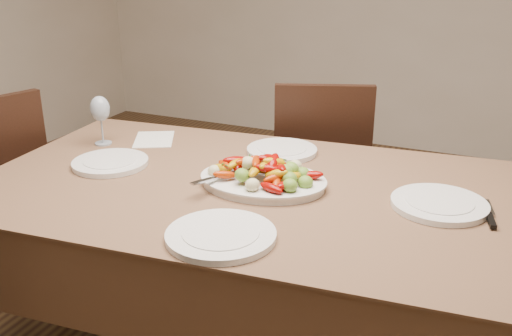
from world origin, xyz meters
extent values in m
cube|color=brown|center=(0.17, 0.16, 0.38)|extent=(1.93, 1.20, 0.76)
ellipsoid|color=white|center=(0.19, 0.17, 0.77)|extent=(0.43, 0.33, 0.02)
cylinder|color=white|center=(-0.38, 0.12, 0.77)|extent=(0.27, 0.27, 0.02)
cylinder|color=white|center=(0.73, 0.24, 0.77)|extent=(0.28, 0.28, 0.02)
cylinder|color=white|center=(0.13, 0.49, 0.77)|extent=(0.26, 0.26, 0.02)
cylinder|color=white|center=(0.23, -0.21, 0.77)|extent=(0.30, 0.30, 0.02)
cube|color=silver|center=(-0.40, 0.43, 0.76)|extent=(0.23, 0.26, 0.00)
camera|label=1|loc=(0.87, -1.40, 1.48)|focal=40.00mm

